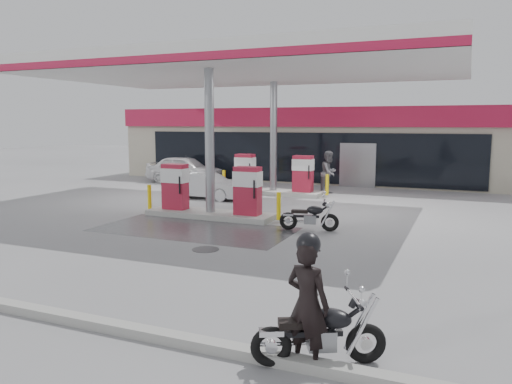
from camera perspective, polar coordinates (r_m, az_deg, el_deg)
ground at (r=15.57m, az=-8.70°, el=-4.09°), size 90.00×90.00×0.00m
wet_patch at (r=15.32m, az=-7.11°, el=-4.25°), size 6.00×3.00×0.00m
drain_cover at (r=12.90m, az=-5.79°, el=-6.54°), size 0.70×0.70×0.01m
store_building at (r=29.99m, az=7.51°, el=5.57°), size 22.00×8.22×4.00m
canopy at (r=19.76m, az=-1.17°, el=13.90°), size 16.00×10.02×5.51m
pump_island_near at (r=17.15m, az=-5.24°, el=-0.51°), size 5.14×1.30×1.78m
pump_island_far at (r=22.57m, az=1.99°, el=1.56°), size 5.14×1.30×1.78m
main_motorcycle at (r=6.96m, az=7.47°, el=-15.89°), size 1.69×1.01×0.95m
biker_main at (r=6.76m, az=5.92°, el=-12.61°), size 0.71×0.55×1.71m
parked_motorcycle at (r=15.03m, az=6.19°, el=-2.89°), size 1.77×0.68×0.92m
sedan_white at (r=27.15m, az=-8.11°, el=2.60°), size 4.31×1.85×1.45m
attendant at (r=22.78m, az=8.35°, el=2.21°), size 1.00×1.13×1.95m
hatchback_silver at (r=21.32m, az=-5.73°, el=0.76°), size 3.49×1.29×1.14m
parked_car_left at (r=29.83m, az=-1.93°, el=2.79°), size 3.76×1.69×1.07m
parked_car_right at (r=27.19m, az=17.49°, el=1.88°), size 4.10×3.01×1.04m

